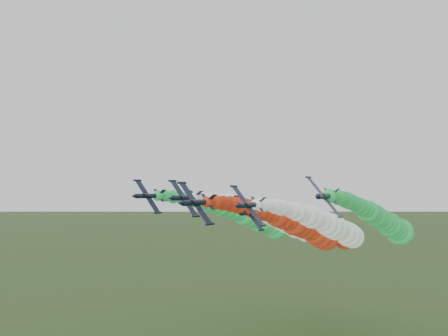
% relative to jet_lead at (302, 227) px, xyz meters
% --- Properties ---
extents(jet_lead, '(14.55, 79.87, 21.10)m').
position_rel_jet_lead_xyz_m(jet_lead, '(0.00, 0.00, 0.00)').
color(jet_lead, black).
rests_on(jet_lead, ground).
extents(jet_inner_left, '(14.10, 79.42, 20.65)m').
position_rel_jet_lead_xyz_m(jet_inner_left, '(-9.61, 9.85, 0.88)').
color(jet_inner_left, black).
rests_on(jet_inner_left, ground).
extents(jet_inner_right, '(13.86, 79.18, 20.41)m').
position_rel_jet_lead_xyz_m(jet_inner_right, '(6.66, 7.61, -0.24)').
color(jet_inner_right, black).
rests_on(jet_inner_right, ground).
extents(jet_outer_left, '(14.46, 79.77, 21.01)m').
position_rel_jet_lead_xyz_m(jet_outer_left, '(-22.46, 12.13, 1.42)').
color(jet_outer_left, black).
rests_on(jet_outer_left, ground).
extents(jet_outer_right, '(14.49, 79.81, 21.04)m').
position_rel_jet_lead_xyz_m(jet_outer_right, '(21.01, 13.99, 1.31)').
color(jet_outer_right, black).
rests_on(jet_outer_right, ground).
extents(jet_trail, '(14.00, 79.32, 20.55)m').
position_rel_jet_lead_xyz_m(jet_trail, '(0.66, 20.79, -2.39)').
color(jet_trail, black).
rests_on(jet_trail, ground).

